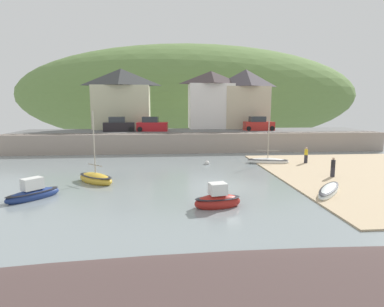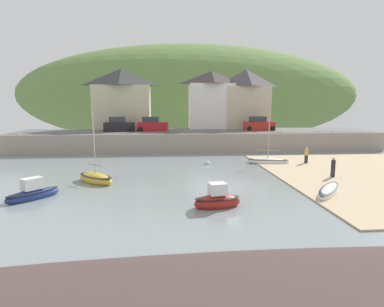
% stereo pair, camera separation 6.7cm
% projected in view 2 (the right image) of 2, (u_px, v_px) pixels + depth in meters
% --- Properties ---
extents(ground, '(48.00, 41.00, 0.61)m').
position_uv_depth(ground, '(292.00, 236.00, 14.16)').
color(ground, gray).
extents(quay_seawall, '(48.00, 9.40, 2.40)m').
position_uv_depth(quay_seawall, '(198.00, 141.00, 40.50)').
color(quay_seawall, gray).
rests_on(quay_seawall, ground).
extents(hillside_backdrop, '(80.00, 44.00, 23.06)m').
position_uv_depth(hillside_backdrop, '(191.00, 96.00, 76.76)').
color(hillside_backdrop, '#628343').
rests_on(hillside_backdrop, ground).
extents(waterfront_building_left, '(8.39, 4.78, 8.71)m').
position_uv_depth(waterfront_building_left, '(122.00, 98.00, 46.38)').
color(waterfront_building_left, beige).
rests_on(waterfront_building_left, ground).
extents(waterfront_building_centre, '(6.86, 4.58, 8.48)m').
position_uv_depth(waterfront_building_centre, '(211.00, 99.00, 47.48)').
color(waterfront_building_centre, white).
rests_on(waterfront_building_centre, ground).
extents(waterfront_building_right, '(6.88, 4.73, 8.76)m').
position_uv_depth(waterfront_building_right, '(246.00, 98.00, 47.89)').
color(waterfront_building_right, beige).
rests_on(waterfront_building_right, ground).
extents(sailboat_nearest_shore, '(3.60, 3.46, 5.74)m').
position_uv_depth(sailboat_nearest_shore, '(96.00, 178.00, 24.49)').
color(sailboat_nearest_shore, gold).
rests_on(sailboat_nearest_shore, ground).
extents(fishing_boat_green, '(3.55, 4.08, 0.77)m').
position_uv_depth(fishing_boat_green, '(329.00, 191.00, 21.29)').
color(fishing_boat_green, white).
rests_on(fishing_boat_green, ground).
extents(motorboat_with_cabin, '(3.01, 1.69, 1.67)m').
position_uv_depth(motorboat_with_cabin, '(217.00, 200.00, 18.64)').
color(motorboat_with_cabin, '#A4221B').
rests_on(motorboat_with_cabin, ground).
extents(sailboat_white_hull, '(4.35, 2.16, 4.64)m').
position_uv_depth(sailboat_white_hull, '(268.00, 161.00, 32.34)').
color(sailboat_white_hull, white).
rests_on(sailboat_white_hull, ground).
extents(dinghy_open_wooden, '(3.12, 3.31, 1.56)m').
position_uv_depth(dinghy_open_wooden, '(33.00, 193.00, 20.26)').
color(dinghy_open_wooden, navy).
rests_on(dinghy_open_wooden, ground).
extents(parked_car_near_slipway, '(4.23, 2.05, 1.95)m').
position_uv_depth(parked_car_near_slipway, '(119.00, 125.00, 42.52)').
color(parked_car_near_slipway, black).
rests_on(parked_car_near_slipway, ground).
extents(parked_car_by_wall, '(4.25, 2.10, 1.95)m').
position_uv_depth(parked_car_by_wall, '(152.00, 125.00, 42.88)').
color(parked_car_by_wall, '#AD181E').
rests_on(parked_car_by_wall, ground).
extents(parked_car_end_of_row, '(4.14, 1.82, 1.95)m').
position_uv_depth(parked_car_end_of_row, '(259.00, 125.00, 44.09)').
color(parked_car_end_of_row, '#AF241E').
rests_on(parked_car_end_of_row, ground).
extents(person_on_slipway, '(0.34, 0.34, 1.62)m').
position_uv_depth(person_on_slipway, '(333.00, 166.00, 25.86)').
color(person_on_slipway, '#282833').
rests_on(person_on_slipway, ground).
extents(person_near_water, '(0.34, 0.34, 1.62)m').
position_uv_depth(person_near_water, '(306.00, 154.00, 32.03)').
color(person_near_water, '#282833').
rests_on(person_near_water, ground).
extents(mooring_buoy, '(0.47, 0.47, 0.47)m').
position_uv_depth(mooring_buoy, '(207.00, 163.00, 31.93)').
color(mooring_buoy, silver).
rests_on(mooring_buoy, ground).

